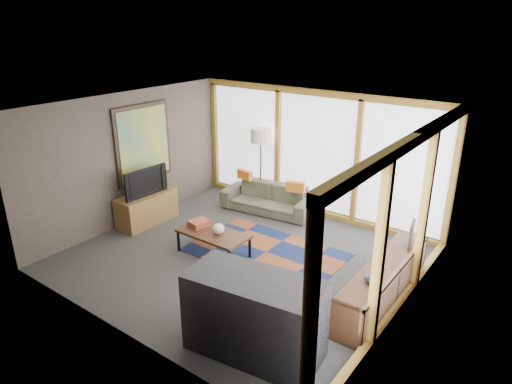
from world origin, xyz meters
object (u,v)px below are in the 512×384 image
Objects in this scene: floor_lamp at (261,167)px; television at (143,181)px; coffee_table at (214,243)px; bookshelf at (383,283)px; tv_console at (147,208)px; sofa at (268,198)px; bar_counter at (255,316)px.

television is at bearing -119.87° from floor_lamp.
bookshelf reaches higher than coffee_table.
tv_console is 0.59m from television.
sofa is at bearing 49.68° from tv_console.
sofa is at bearing 98.58° from coffee_table.
television is (-4.86, -0.23, 0.59)m from bookshelf.
tv_console is at bearing -137.52° from sofa.
floor_lamp reaches higher than sofa.
sofa is 1.58× the size of coffee_table.
bar_counter is at bearing -37.47° from coffee_table.
floor_lamp is 1.39× the size of tv_console.
tv_console is (-4.87, -0.19, 0.00)m from bookshelf.
tv_console reaches higher than bookshelf.
coffee_table is 0.76× the size of bar_counter.
tv_console is (-1.95, 0.20, 0.10)m from coffee_table.
bookshelf is at bearing -84.70° from television.
coffee_table is at bearing -92.17° from television.
coffee_table is 2.61m from bar_counter.
tv_console is at bearing 16.25° from television.
sofa is 2.15m from coffee_table.
floor_lamp is 1.04× the size of bar_counter.
floor_lamp is 2.53m from coffee_table.
coffee_table is 1.96m from tv_console.
bar_counter is (4.00, -1.74, -0.38)m from television.
floor_lamp reaches higher than bookshelf.
sofa is 2.02× the size of television.
coffee_table is at bearing 134.77° from bar_counter.
coffee_table is 2.07m from television.
coffee_table is at bearing -88.63° from sofa.
bookshelf is at bearing 7.60° from coffee_table.
television is at bearing 175.20° from coffee_table.
floor_lamp reaches higher than bar_counter.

